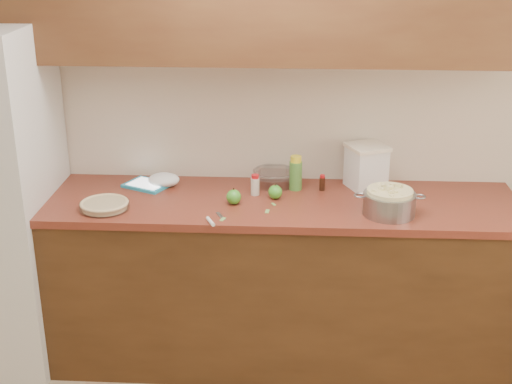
# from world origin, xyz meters

# --- Properties ---
(room_shell) EXTENTS (3.60, 3.60, 3.60)m
(room_shell) POSITION_xyz_m (0.00, 0.00, 1.30)
(room_shell) COLOR tan
(room_shell) RESTS_ON ground
(counter_run) EXTENTS (2.64, 0.68, 0.92)m
(counter_run) POSITION_xyz_m (0.00, 1.48, 0.46)
(counter_run) COLOR #4A2C14
(counter_run) RESTS_ON ground
(pie) EXTENTS (0.25, 0.25, 0.04)m
(pie) POSITION_xyz_m (-0.77, 1.30, 0.94)
(pie) COLOR silver
(pie) RESTS_ON counter_run
(colander) EXTENTS (0.35, 0.25, 0.13)m
(colander) POSITION_xyz_m (0.63, 1.32, 0.98)
(colander) COLOR gray
(colander) RESTS_ON counter_run
(flour_canister) EXTENTS (0.25, 0.25, 0.24)m
(flour_canister) POSITION_xyz_m (0.55, 1.69, 1.04)
(flour_canister) COLOR white
(flour_canister) RESTS_ON counter_run
(tablet) EXTENTS (0.28, 0.25, 0.02)m
(tablet) POSITION_xyz_m (-0.62, 1.63, 0.93)
(tablet) COLOR #279ABE
(tablet) RESTS_ON counter_run
(paring_knife) EXTENTS (0.10, 0.18, 0.02)m
(paring_knife) POSITION_xyz_m (-0.22, 1.17, 0.93)
(paring_knife) COLOR gray
(paring_knife) RESTS_ON counter_run
(lemon_bottle) EXTENTS (0.07, 0.07, 0.18)m
(lemon_bottle) POSITION_xyz_m (0.18, 1.63, 1.01)
(lemon_bottle) COLOR #4C8C38
(lemon_bottle) RESTS_ON counter_run
(cinnamon_shaker) EXTENTS (0.05, 0.05, 0.11)m
(cinnamon_shaker) POSITION_xyz_m (-0.03, 1.54, 0.97)
(cinnamon_shaker) COLOR beige
(cinnamon_shaker) RESTS_ON counter_run
(vanilla_bottle) EXTENTS (0.03, 0.03, 0.09)m
(vanilla_bottle) POSITION_xyz_m (0.32, 1.62, 0.96)
(vanilla_bottle) COLOR black
(vanilla_bottle) RESTS_ON counter_run
(mixing_bowl) EXTENTS (0.23, 0.23, 0.09)m
(mixing_bowl) POSITION_xyz_m (0.06, 1.69, 0.97)
(mixing_bowl) COLOR silver
(mixing_bowl) RESTS_ON counter_run
(paper_towel) EXTENTS (0.19, 0.17, 0.07)m
(paper_towel) POSITION_xyz_m (-0.53, 1.64, 0.95)
(paper_towel) COLOR white
(paper_towel) RESTS_ON counter_run
(apple_left) EXTENTS (0.08, 0.08, 0.09)m
(apple_left) POSITION_xyz_m (-0.13, 1.41, 0.96)
(apple_left) COLOR green
(apple_left) RESTS_ON counter_run
(apple_center) EXTENTS (0.07, 0.07, 0.08)m
(apple_center) POSITION_xyz_m (0.07, 1.49, 0.96)
(apple_center) COLOR green
(apple_center) RESTS_ON counter_run
(peel_a) EXTENTS (0.03, 0.04, 0.00)m
(peel_a) POSITION_xyz_m (0.07, 1.41, 0.92)
(peel_a) COLOR #84BA5A
(peel_a) RESTS_ON counter_run
(peel_b) EXTENTS (0.03, 0.05, 0.00)m
(peel_b) POSITION_xyz_m (-0.17, 1.21, 0.92)
(peel_b) COLOR #84BA5A
(peel_b) RESTS_ON counter_run
(peel_c) EXTENTS (0.02, 0.05, 0.00)m
(peel_c) POSITION_xyz_m (0.04, 1.32, 0.92)
(peel_c) COLOR #84BA5A
(peel_c) RESTS_ON counter_run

